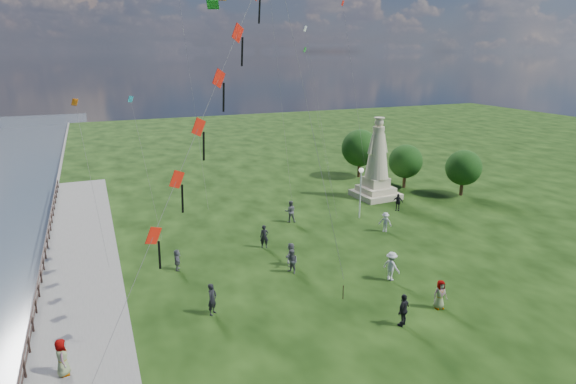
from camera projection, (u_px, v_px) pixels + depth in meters
name	position (u px, v px, depth m)	size (l,w,h in m)	color
waterfront	(59.00, 304.00, 28.35)	(200.00, 200.00, 1.51)	#303C48
statue	(377.00, 168.00, 48.07)	(4.25, 4.25, 8.11)	beige
lamppost	(361.00, 182.00, 41.99)	(0.42, 0.42, 4.56)	silver
tree_row	(398.00, 156.00, 52.77)	(9.85, 14.50, 5.64)	#382314
person_0	(212.00, 299.00, 26.88)	(0.68, 0.45, 1.87)	black
person_1	(292.00, 262.00, 31.93)	(0.81, 0.50, 1.66)	#595960
person_2	(391.00, 266.00, 30.95)	(1.24, 0.64, 1.93)	silver
person_3	(404.00, 310.00, 25.77)	(1.09, 0.56, 1.86)	black
person_4	(440.00, 294.00, 27.53)	(0.85, 0.52, 1.73)	#595960
person_5	(177.00, 260.00, 32.44)	(1.36, 0.59, 1.47)	#595960
person_6	(264.00, 237.00, 36.08)	(0.65, 0.43, 1.78)	black
person_7	(290.00, 211.00, 41.55)	(0.94, 0.58, 1.93)	#595960
person_8	(385.00, 222.00, 39.35)	(1.07, 0.55, 1.65)	silver
person_9	(398.00, 202.00, 44.63)	(0.95, 0.49, 1.62)	black
person_10	(62.00, 359.00, 21.69)	(0.88, 0.54, 1.79)	#595960
person_11	(291.00, 254.00, 33.11)	(1.53, 0.66, 1.65)	#595960
red_kite_train	(217.00, 86.00, 24.23)	(12.00, 9.35, 20.16)	black
small_kites	(248.00, 54.00, 43.17)	(26.86, 16.35, 26.62)	teal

